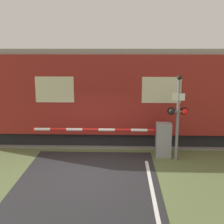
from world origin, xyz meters
TOP-DOWN VIEW (x-y plane):
  - ground_plane at (0.00, 0.00)m, footprint 80.00×80.00m
  - track_bed at (0.00, 4.02)m, footprint 36.00×3.20m
  - train at (2.75, 4.02)m, footprint 16.37×2.89m
  - crossing_barrier at (2.39, 1.58)m, footprint 5.58×0.44m
  - signal_post at (3.24, 1.26)m, footprint 0.79×0.26m

SIDE VIEW (x-z plane):
  - ground_plane at x=0.00m, z-range 0.00..0.00m
  - track_bed at x=0.00m, z-range -0.04..0.09m
  - crossing_barrier at x=2.39m, z-range 0.06..1.46m
  - signal_post at x=3.24m, z-range 0.22..3.53m
  - train at x=2.75m, z-range 0.05..4.31m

